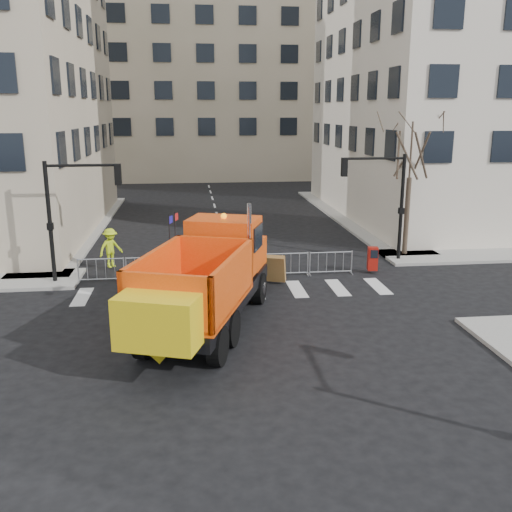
{
  "coord_description": "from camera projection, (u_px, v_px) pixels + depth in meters",
  "views": [
    {
      "loc": [
        -1.98,
        -17.53,
        7.48
      ],
      "look_at": [
        0.38,
        2.5,
        2.3
      ],
      "focal_mm": 40.0,
      "sensor_mm": 36.0,
      "label": 1
    }
  ],
  "objects": [
    {
      "name": "newspaper_box",
      "position": [
        373.0,
        259.0,
        26.76
      ],
      "size": [
        0.5,
        0.46,
        1.1
      ],
      "primitive_type": "cube",
      "rotation": [
        0.0,
        0.0,
        -0.15
      ],
      "color": "#96120B",
      "rests_on": "sidewalk_back"
    },
    {
      "name": "sidewalk_back",
      "position": [
        233.0,
        270.0,
        27.11
      ],
      "size": [
        64.0,
        5.0,
        0.15
      ],
      "primitive_type": "cube",
      "color": "gray",
      "rests_on": "ground"
    },
    {
      "name": "crowd_barriers",
      "position": [
        219.0,
        266.0,
        26.04
      ],
      "size": [
        12.6,
        0.6,
        1.1
      ],
      "primitive_type": null,
      "color": "#9EA0A5",
      "rests_on": "ground"
    },
    {
      "name": "traffic_light_right",
      "position": [
        401.0,
        209.0,
        28.38
      ],
      "size": [
        0.18,
        0.18,
        5.4
      ],
      "primitive_type": "cylinder",
      "color": "black",
      "rests_on": "ground"
    },
    {
      "name": "cop_a",
      "position": [
        219.0,
        262.0,
        25.37
      ],
      "size": [
        0.78,
        0.7,
        1.8
      ],
      "primitive_type": "imported",
      "rotation": [
        0.0,
        0.0,
        3.65
      ],
      "color": "black",
      "rests_on": "ground"
    },
    {
      "name": "building_far",
      "position": [
        203.0,
        70.0,
        65.99
      ],
      "size": [
        30.0,
        18.0,
        24.0
      ],
      "primitive_type": "cube",
      "color": "tan",
      "rests_on": "ground"
    },
    {
      "name": "worker",
      "position": [
        111.0,
        248.0,
        27.18
      ],
      "size": [
        1.39,
        1.31,
        1.89
      ],
      "primitive_type": "imported",
      "rotation": [
        0.0,
        0.0,
        0.68
      ],
      "color": "#C1DF1A",
      "rests_on": "sidewalk_back"
    },
    {
      "name": "traffic_light_left",
      "position": [
        50.0,
        224.0,
        24.59
      ],
      "size": [
        0.18,
        0.18,
        5.4
      ],
      "primitive_type": "cylinder",
      "color": "black",
      "rests_on": "ground"
    },
    {
      "name": "cop_b",
      "position": [
        227.0,
        263.0,
        25.43
      ],
      "size": [
        0.9,
        0.74,
        1.69
      ],
      "primitive_type": "imported",
      "rotation": [
        0.0,
        0.0,
        3.01
      ],
      "color": "black",
      "rests_on": "ground"
    },
    {
      "name": "ground",
      "position": [
        254.0,
        342.0,
        18.95
      ],
      "size": [
        120.0,
        120.0,
        0.0
      ],
      "primitive_type": "plane",
      "color": "black",
      "rests_on": "ground"
    },
    {
      "name": "cop_c",
      "position": [
        226.0,
        266.0,
        24.96
      ],
      "size": [
        0.84,
        1.05,
        1.67
      ],
      "primitive_type": "imported",
      "rotation": [
        0.0,
        0.0,
        4.18
      ],
      "color": "black",
      "rests_on": "ground"
    },
    {
      "name": "street_tree",
      "position": [
        409.0,
        185.0,
        29.16
      ],
      "size": [
        3.0,
        3.0,
        7.5
      ],
      "primitive_type": null,
      "color": "#382B21",
      "rests_on": "ground"
    },
    {
      "name": "plow_truck",
      "position": [
        206.0,
        278.0,
        19.53
      ],
      "size": [
        6.37,
        11.35,
        4.27
      ],
      "rotation": [
        0.0,
        0.0,
        1.24
      ],
      "color": "black",
      "rests_on": "ground"
    }
  ]
}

